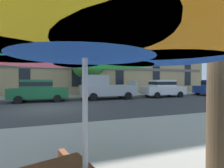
# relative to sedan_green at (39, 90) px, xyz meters

# --- Properties ---
(ground_plane) EXTENTS (120.00, 120.00, 0.00)m
(ground_plane) POSITION_rel_sedan_green_xyz_m (0.85, -3.70, -0.95)
(ground_plane) COLOR #38383A
(sidewalk_far) EXTENTS (56.00, 3.60, 0.12)m
(sidewalk_far) POSITION_rel_sedan_green_xyz_m (0.85, 3.10, -0.89)
(sidewalk_far) COLOR #9E998E
(sidewalk_far) RESTS_ON ground
(apartment_building) EXTENTS (43.80, 12.08, 19.20)m
(apartment_building) POSITION_rel_sedan_green_xyz_m (0.85, 11.29, 8.65)
(apartment_building) COLOR tan
(apartment_building) RESTS_ON ground
(sedan_green) EXTENTS (4.40, 1.98, 1.78)m
(sedan_green) POSITION_rel_sedan_green_xyz_m (0.00, 0.00, 0.00)
(sedan_green) COLOR #195933
(sedan_green) RESTS_ON ground
(pickup_silver) EXTENTS (5.10, 2.12, 2.20)m
(pickup_silver) POSITION_rel_sedan_green_xyz_m (5.62, 0.00, 0.08)
(pickup_silver) COLOR #A8AAB2
(pickup_silver) RESTS_ON ground
(sedan_white) EXTENTS (4.40, 1.98, 1.78)m
(sedan_white) POSITION_rel_sedan_green_xyz_m (11.83, 0.00, 0.00)
(sedan_white) COLOR silver
(sedan_white) RESTS_ON ground
(sedan_blue) EXTENTS (4.40, 1.98, 1.78)m
(sedan_blue) POSITION_rel_sedan_green_xyz_m (18.79, 0.00, 0.00)
(sedan_blue) COLOR navy
(sedan_blue) RESTS_ON ground
(street_tree_middle) EXTENTS (3.90, 3.95, 5.85)m
(street_tree_middle) POSITION_rel_sedan_green_xyz_m (4.68, 3.08, 2.74)
(street_tree_middle) COLOR #4C3823
(street_tree_middle) RESTS_ON ground
(patio_umbrella) EXTENTS (3.28, 3.05, 2.50)m
(patio_umbrella) POSITION_rel_sedan_green_xyz_m (1.65, -12.70, 1.24)
(patio_umbrella) COLOR silver
(patio_umbrella) RESTS_ON ground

